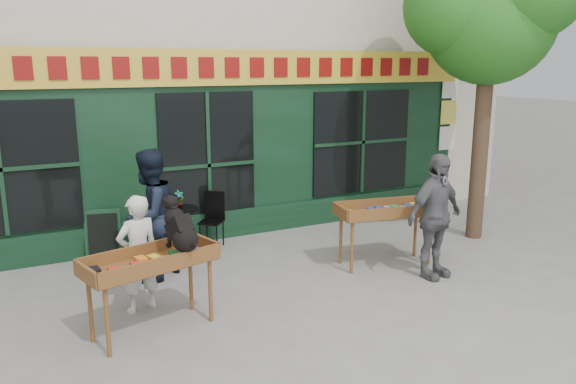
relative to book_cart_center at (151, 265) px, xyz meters
name	(u,v)px	position (x,y,z in m)	size (l,w,h in m)	color
ground	(266,284)	(1.78, 0.71, -0.82)	(80.00, 80.00, 0.00)	slate
book_cart_center	(151,265)	(0.00, 0.00, 0.00)	(1.61, 0.97, 0.99)	brown
dog	(180,223)	(0.35, -0.05, 0.47)	(0.34, 0.60, 0.60)	black
woman	(138,254)	(0.00, 0.65, -0.07)	(0.55, 0.36, 1.50)	silver
book_cart_right	(386,213)	(3.77, 0.60, 0.00)	(1.59, 0.89, 0.99)	brown
man_right	(435,216)	(4.07, -0.15, 0.09)	(1.07, 0.45, 1.83)	#515155
bistro_table	(180,221)	(1.10, 2.56, -0.28)	(0.60, 0.60, 0.76)	black
bistro_chair_left	(143,227)	(0.47, 2.46, -0.26)	(0.39, 0.38, 0.95)	black
bistro_chair_right	(213,214)	(1.71, 2.68, -0.26)	(0.51, 0.51, 0.95)	black
potted_plant	(179,199)	(1.10, 2.56, 0.09)	(0.16, 0.11, 0.30)	gray
man_left	(150,215)	(0.40, 1.66, 0.13)	(0.93, 0.72, 1.91)	black
chalkboard	(103,234)	(-0.07, 2.90, -0.42)	(0.59, 0.31, 0.79)	black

